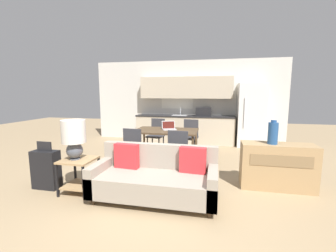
% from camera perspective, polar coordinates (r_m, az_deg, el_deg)
% --- Properties ---
extents(ground_plane, '(20.00, 20.00, 0.00)m').
position_cam_1_polar(ground_plane, '(3.55, -5.96, -18.97)').
color(ground_plane, '#9E8460').
extents(wall_back, '(6.40, 0.07, 2.70)m').
position_cam_1_polar(wall_back, '(7.69, 4.66, 6.32)').
color(wall_back, silver).
rests_on(wall_back, ground_plane).
extents(kitchen_counter, '(3.19, 0.65, 2.15)m').
position_cam_1_polar(kitchen_counter, '(7.43, 4.43, 2.30)').
color(kitchen_counter, beige).
rests_on(kitchen_counter, ground_plane).
extents(refrigerator, '(0.80, 0.76, 1.92)m').
position_cam_1_polar(refrigerator, '(7.31, 20.30, 2.64)').
color(refrigerator, white).
rests_on(refrigerator, ground_plane).
extents(dining_table, '(1.48, 0.93, 0.76)m').
position_cam_1_polar(dining_table, '(5.33, -0.52, -1.69)').
color(dining_table, brown).
rests_on(dining_table, ground_plane).
extents(couch, '(1.88, 0.80, 0.81)m').
position_cam_1_polar(couch, '(3.57, -3.17, -12.97)').
color(couch, '#3D2D1E').
rests_on(couch, ground_plane).
extents(side_table, '(0.50, 0.50, 0.57)m').
position_cam_1_polar(side_table, '(4.01, -21.73, -10.30)').
color(side_table, tan).
rests_on(side_table, ground_plane).
extents(table_lamp, '(0.37, 0.37, 0.64)m').
position_cam_1_polar(table_lamp, '(3.88, -22.81, -2.42)').
color(table_lamp, '#4C515B').
rests_on(table_lamp, side_table).
extents(credenza, '(1.19, 0.43, 0.78)m').
position_cam_1_polar(credenza, '(4.31, 25.96, -9.16)').
color(credenza, tan).
rests_on(credenza, ground_plane).
extents(vase, '(0.16, 0.16, 0.40)m').
position_cam_1_polar(vase, '(4.14, 25.11, -1.60)').
color(vase, '#234C84').
rests_on(vase, credenza).
extents(dining_chair_far_right, '(0.46, 0.46, 0.91)m').
position_cam_1_polar(dining_chair_far_right, '(6.08, 5.60, -2.27)').
color(dining_chair_far_right, '#38383D').
rests_on(dining_chair_far_right, ground_plane).
extents(dining_chair_far_left, '(0.47, 0.47, 0.91)m').
position_cam_1_polar(dining_chair_far_left, '(6.29, -2.94, -1.88)').
color(dining_chair_far_left, '#38383D').
rests_on(dining_chair_far_left, ground_plane).
extents(dining_chair_near_left, '(0.47, 0.47, 0.91)m').
position_cam_1_polar(dining_chair_near_left, '(4.75, -8.35, -5.33)').
color(dining_chair_near_left, '#38383D').
rests_on(dining_chair_near_left, ground_plane).
extents(dining_chair_near_right, '(0.47, 0.47, 0.91)m').
position_cam_1_polar(dining_chair_near_right, '(4.47, 2.93, -6.12)').
color(dining_chair_near_right, '#38383D').
rests_on(dining_chair_near_right, ground_plane).
extents(laptop, '(0.40, 0.36, 0.20)m').
position_cam_1_polar(laptop, '(5.40, 0.24, -0.35)').
color(laptop, '#B7BABC').
rests_on(laptop, dining_table).
extents(suitcase, '(0.45, 0.22, 0.82)m').
position_cam_1_polar(suitcase, '(4.43, -28.55, -9.61)').
color(suitcase, black).
rests_on(suitcase, ground_plane).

